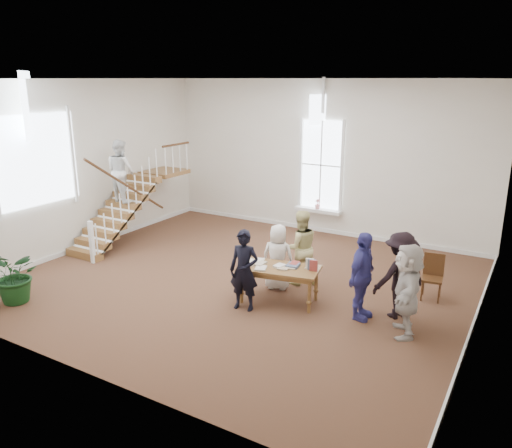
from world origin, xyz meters
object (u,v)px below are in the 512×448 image
Objects in this scene: library_table at (279,271)px; woman_cluster_b at (400,275)px; elderly_woman at (278,257)px; woman_cluster_a at (362,276)px; police_officer at (244,270)px; woman_cluster_c at (407,290)px; floor_plant at (15,276)px; side_chair at (433,274)px; person_yellow at (300,248)px.

woman_cluster_b reaches higher than library_table.
woman_cluster_a is at bearing 155.76° from elderly_woman.
police_officer reaches higher than library_table.
elderly_woman is 0.85× the size of woman_cluster_c.
woman_cluster_a is 0.92m from woman_cluster_c.
library_table is 2.63m from woman_cluster_c.
floor_plant is (-4.33, -3.39, -0.14)m from elderly_woman.
side_chair is at bearing -169.75° from elderly_woman.
elderly_woman is 1.51× the size of side_chair.
library_table is 1.03× the size of person_yellow.
police_officer is at bearing 74.05° from elderly_woman.
woman_cluster_a is at bearing 109.72° from person_yellow.
police_officer is 3.12m from woman_cluster_c.
police_officer is at bearing -148.81° from side_chair.
woman_cluster_c is at bearing 62.62° from woman_cluster_b.
woman_cluster_b reaches higher than person_yellow.
woman_cluster_c reaches higher than person_yellow.
person_yellow is 1.43× the size of floor_plant.
library_table is at bearing -109.83° from woman_cluster_c.
woman_cluster_c is at bearing 114.82° from person_yellow.
woman_cluster_c is (3.07, 0.58, 0.04)m from police_officer.
police_officer is 1.71× the size of side_chair.
woman_cluster_b is 1.34m from side_chair.
library_table is at bearing -153.09° from side_chair.
woman_cluster_c reaches higher than police_officer.
side_chair is at bearing 22.53° from library_table.
library_table is 1.47× the size of floor_plant.
side_chair is at bearing -26.72° from woman_cluster_a.
woman_cluster_b is at bearing 14.17° from police_officer.
police_officer is at bearing 26.80° from floor_plant.
person_yellow is at bearing 65.04° from woman_cluster_a.
woman_cluster_c reaches higher than floor_plant.
woman_cluster_b is at bearing 25.69° from floor_plant.
library_table is 1.11m from person_yellow.
police_officer is (-0.44, -0.65, 0.15)m from library_table.
person_yellow is 0.99× the size of woman_cluster_c.
floor_plant is (-6.39, -2.91, -0.27)m from woman_cluster_a.
floor_plant is at bearing -162.98° from police_officer.
woman_cluster_b reaches higher than police_officer.
woman_cluster_a is 1.01× the size of woman_cluster_c.
library_table is 2.40m from woman_cluster_b.
person_yellow reaches higher than side_chair.
woman_cluster_c is 1.92m from side_chair.
elderly_woman is (-0.34, 0.60, 0.05)m from library_table.
woman_cluster_c reaches higher than elderly_woman.
police_officer is 1.80m from person_yellow.
elderly_woman reaches higher than side_chair.
woman_cluster_c is at bearing 0.90° from police_officer.
library_table is 1.06× the size of police_officer.
police_officer is 1.26m from elderly_woman.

